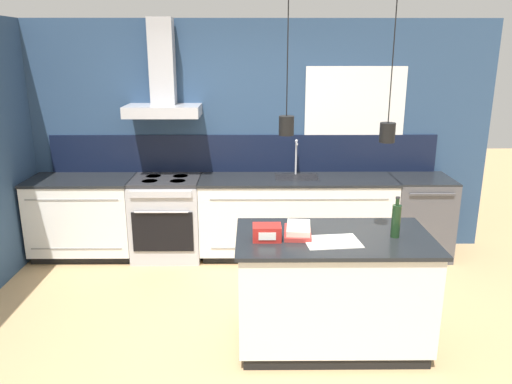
{
  "coord_description": "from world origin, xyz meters",
  "views": [
    {
      "loc": [
        0.09,
        -3.63,
        2.28
      ],
      "look_at": [
        0.13,
        0.65,
        1.05
      ],
      "focal_mm": 35.0,
      "sensor_mm": 36.0,
      "label": 1
    }
  ],
  "objects": [
    {
      "name": "ground_plane",
      "position": [
        0.0,
        0.0,
        0.0
      ],
      "size": [
        16.0,
        16.0,
        0.0
      ],
      "primitive_type": "plane",
      "color": "tan",
      "rests_on": "ground"
    },
    {
      "name": "wall_back",
      "position": [
        -0.05,
        2.0,
        1.35
      ],
      "size": [
        5.6,
        2.25,
        2.6
      ],
      "color": "navy",
      "rests_on": "ground_plane"
    },
    {
      "name": "counter_run_left",
      "position": [
        -1.8,
        1.69,
        0.46
      ],
      "size": [
        1.14,
        0.64,
        0.91
      ],
      "color": "black",
      "rests_on": "ground_plane"
    },
    {
      "name": "counter_run_sink",
      "position": [
        0.59,
        1.69,
        0.46
      ],
      "size": [
        2.16,
        0.64,
        1.31
      ],
      "color": "black",
      "rests_on": "ground_plane"
    },
    {
      "name": "oven_range",
      "position": [
        -0.86,
        1.69,
        0.46
      ],
      "size": [
        0.75,
        0.66,
        0.91
      ],
      "color": "#B5B5BA",
      "rests_on": "ground_plane"
    },
    {
      "name": "dishwasher",
      "position": [
        1.98,
        1.69,
        0.46
      ],
      "size": [
        0.64,
        0.65,
        0.91
      ],
      "color": "#4C4C51",
      "rests_on": "ground_plane"
    },
    {
      "name": "kitchen_island",
      "position": [
        0.72,
        -0.08,
        0.46
      ],
      "size": [
        1.49,
        0.84,
        0.91
      ],
      "color": "black",
      "rests_on": "ground_plane"
    },
    {
      "name": "bottle_on_island",
      "position": [
        1.17,
        -0.1,
        1.04
      ],
      "size": [
        0.07,
        0.07,
        0.32
      ],
      "color": "#193319",
      "rests_on": "kitchen_island"
    },
    {
      "name": "book_stack",
      "position": [
        0.44,
        -0.05,
        0.94
      ],
      "size": [
        0.23,
        0.35,
        0.07
      ],
      "color": "#B2332D",
      "rests_on": "kitchen_island"
    },
    {
      "name": "red_supply_box",
      "position": [
        0.2,
        -0.16,
        0.97
      ],
      "size": [
        0.21,
        0.16,
        0.11
      ],
      "color": "red",
      "rests_on": "kitchen_island"
    },
    {
      "name": "paper_pile",
      "position": [
        0.68,
        -0.21,
        0.91
      ],
      "size": [
        0.43,
        0.33,
        0.01
      ],
      "color": "silver",
      "rests_on": "kitchen_island"
    }
  ]
}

